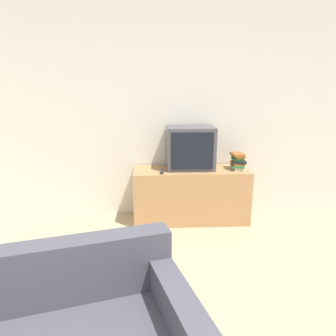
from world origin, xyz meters
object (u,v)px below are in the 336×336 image
at_px(tv_stand, 191,195).
at_px(book_stack, 238,161).
at_px(television, 191,148).
at_px(remote_on_stand, 162,172).

relative_size(tv_stand, book_stack, 6.18).
bearing_deg(television, tv_stand, -80.83).
relative_size(tv_stand, remote_on_stand, 8.65).
distance_m(tv_stand, television, 0.57).
bearing_deg(television, remote_on_stand, -153.68).
bearing_deg(tv_stand, book_stack, -1.98).
height_order(tv_stand, television, television).
height_order(television, remote_on_stand, television).
height_order(television, book_stack, television).
xyz_separation_m(book_stack, remote_on_stand, (-0.90, -0.10, -0.08)).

